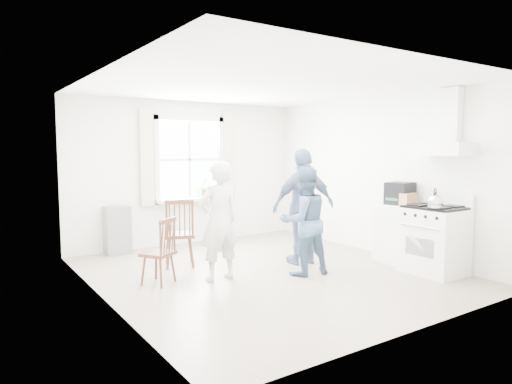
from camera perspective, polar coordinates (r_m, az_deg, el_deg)
name	(u,v)px	position (r m, az deg, el deg)	size (l,w,h in m)	color
room_shell	(267,181)	(6.34, 1.40, 1.41)	(4.62, 5.12, 2.64)	gray
window_assembly	(190,164)	(8.45, -8.26, 3.46)	(1.88, 0.24, 1.70)	white
range_hood	(445,137)	(6.88, 22.58, 6.31)	(0.45, 0.76, 0.94)	silver
shelf_unit	(117,230)	(7.94, -16.95, -4.56)	(0.40, 0.30, 0.80)	gray
gas_stove	(434,239)	(6.87, 21.41, -5.53)	(0.68, 0.76, 1.12)	white
kettle	(435,202)	(6.48, 21.45, -1.16)	(0.20, 0.20, 0.28)	silver
low_cabinet	(397,234)	(7.34, 17.20, -4.98)	(0.50, 0.55, 0.90)	silver
stereo_stack	(400,193)	(7.26, 17.55, -0.16)	(0.43, 0.40, 0.34)	black
cardboard_box	(406,199)	(7.17, 18.26, -0.86)	(0.29, 0.21, 0.19)	#A88051
windsor_chair_a	(164,244)	(5.98, -11.43, -6.37)	(0.50, 0.50, 0.87)	#452316
windsor_chair_b	(180,226)	(6.78, -9.53, -4.16)	(0.56, 0.55, 1.02)	#452316
person_left	(219,221)	(6.05, -4.69, -3.63)	(0.58, 0.58, 1.59)	silver
person_mid	(304,221)	(6.34, 5.98, -3.64)	(0.73, 0.73, 1.50)	#445E7F
person_right	(304,207)	(6.93, 5.99, -1.82)	(1.03, 1.03, 1.75)	navy
potted_plant	(203,187)	(8.49, -6.61, 0.58)	(0.20, 0.20, 0.36)	#377B36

